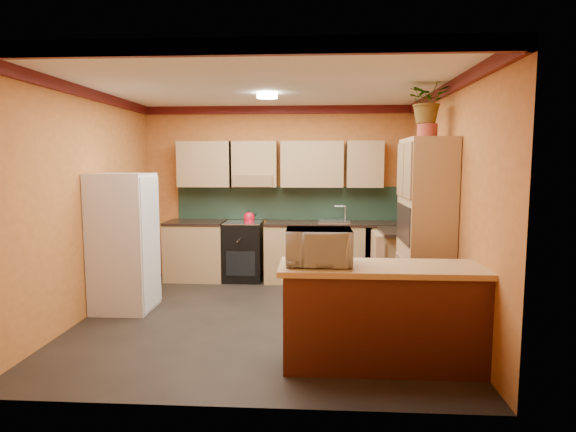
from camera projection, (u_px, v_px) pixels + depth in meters
The scene contains 15 objects.
room_shell at pixel (266, 141), 5.75m from camera, with size 4.24×4.24×2.72m.
base_cabinets_back at pixel (284, 253), 7.44m from camera, with size 3.65×0.60×0.88m, color tan.
countertop_back at pixel (284, 223), 7.39m from camera, with size 3.65×0.62×0.04m, color black.
stove at pixel (244, 251), 7.47m from camera, with size 0.58×0.58×0.91m, color black.
kettle at pixel (249, 217), 7.36m from camera, with size 0.17×0.17×0.18m, color red, non-canonical shape.
sink at pixel (334, 221), 7.33m from camera, with size 0.48×0.40×0.03m, color silver.
base_cabinets_right at pixel (403, 265), 6.54m from camera, with size 0.60×0.80×0.88m, color tan.
countertop_right at pixel (403, 232), 6.49m from camera, with size 0.62×0.80×0.04m, color black.
fridge at pixel (123, 242), 5.93m from camera, with size 0.68×0.66×1.70m, color silver.
pantry at pixel (425, 232), 5.42m from camera, with size 0.48×0.90×2.10m, color tan.
fern_pot at pixel (427, 131), 5.34m from camera, with size 0.22×0.22×0.16m, color #993425.
fern at pixel (428, 101), 5.30m from camera, with size 0.45×0.39×0.50m, color tan.
breakfast_bar at pixel (385, 319), 4.30m from camera, with size 1.80×0.55×0.88m, color #4E1E12.
bar_top at pixel (386, 268), 4.25m from camera, with size 1.90×0.65×0.05m, color tan.
microwave at pixel (319, 247), 4.27m from camera, with size 0.58×0.39×0.32m, color silver.
Camera 1 is at (0.64, -5.51, 1.85)m, focal length 30.00 mm.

